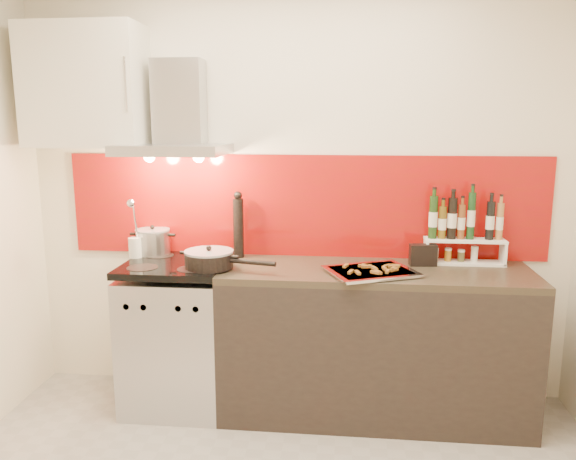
# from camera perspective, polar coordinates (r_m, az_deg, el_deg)

# --- Properties ---
(back_wall) EXTENTS (3.40, 0.02, 2.60)m
(back_wall) POSITION_cam_1_polar(r_m,az_deg,el_deg) (3.54, 0.77, 3.78)
(back_wall) COLOR silver
(back_wall) RESTS_ON ground
(backsplash) EXTENTS (3.00, 0.02, 0.64)m
(backsplash) POSITION_cam_1_polar(r_m,az_deg,el_deg) (3.53, 1.56, 2.46)
(backsplash) COLOR maroon
(backsplash) RESTS_ON back_wall
(range_stove) EXTENTS (0.60, 0.60, 0.91)m
(range_stove) POSITION_cam_1_polar(r_m,az_deg,el_deg) (3.59, -11.11, -10.48)
(range_stove) COLOR #B7B7BA
(range_stove) RESTS_ON ground
(counter) EXTENTS (1.80, 0.60, 0.90)m
(counter) POSITION_cam_1_polar(r_m,az_deg,el_deg) (3.45, 8.72, -11.17)
(counter) COLOR black
(counter) RESTS_ON ground
(range_hood) EXTENTS (0.62, 0.50, 0.61)m
(range_hood) POSITION_cam_1_polar(r_m,az_deg,el_deg) (3.48, -11.22, 10.77)
(range_hood) COLOR #B7B7BA
(range_hood) RESTS_ON back_wall
(upper_cabinet) EXTENTS (0.70, 0.35, 0.72)m
(upper_cabinet) POSITION_cam_1_polar(r_m,az_deg,el_deg) (3.68, -19.86, 13.57)
(upper_cabinet) COLOR silver
(upper_cabinet) RESTS_ON back_wall
(stock_pot) EXTENTS (0.22, 0.22, 0.19)m
(stock_pot) POSITION_cam_1_polar(r_m,az_deg,el_deg) (3.68, -13.56, -1.14)
(stock_pot) COLOR #B7B7BA
(stock_pot) RESTS_ON range_stove
(saute_pan) EXTENTS (0.55, 0.29, 0.13)m
(saute_pan) POSITION_cam_1_polar(r_m,az_deg,el_deg) (3.28, -7.91, -2.94)
(saute_pan) COLOR black
(saute_pan) RESTS_ON range_stove
(utensil_jar) EXTENTS (0.08, 0.12, 0.39)m
(utensil_jar) POSITION_cam_1_polar(r_m,az_deg,el_deg) (3.59, -15.31, -1.09)
(utensil_jar) COLOR silver
(utensil_jar) RESTS_ON range_stove
(pepper_mill) EXTENTS (0.07, 0.07, 0.42)m
(pepper_mill) POSITION_cam_1_polar(r_m,az_deg,el_deg) (3.52, -5.07, 0.45)
(pepper_mill) COLOR black
(pepper_mill) RESTS_ON counter
(step_shelf) EXTENTS (0.47, 0.13, 0.43)m
(step_shelf) POSITION_cam_1_polar(r_m,az_deg,el_deg) (3.50, 17.27, -0.32)
(step_shelf) COLOR white
(step_shelf) RESTS_ON counter
(caddy_box) EXTENTS (0.16, 0.08, 0.13)m
(caddy_box) POSITION_cam_1_polar(r_m,az_deg,el_deg) (3.43, 13.55, -2.54)
(caddy_box) COLOR black
(caddy_box) RESTS_ON counter
(baking_tray) EXTENTS (0.58, 0.52, 0.03)m
(baking_tray) POSITION_cam_1_polar(r_m,az_deg,el_deg) (3.19, 8.44, -4.16)
(baking_tray) COLOR silver
(baking_tray) RESTS_ON counter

